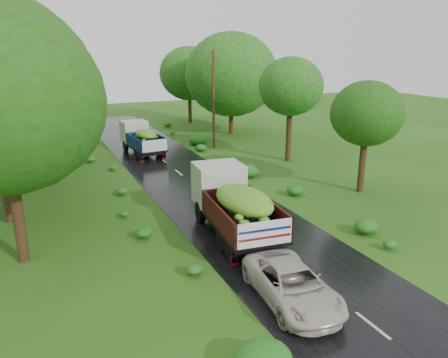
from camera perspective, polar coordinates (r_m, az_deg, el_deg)
ground at (r=18.44m, az=10.31°, el=-11.75°), size 120.00×120.00×0.00m
road at (r=22.29m, az=3.08°, el=-6.26°), size 6.50×80.00×0.02m
road_lines at (r=23.11m, az=1.95°, el=-5.35°), size 0.12×69.60×0.00m
truck_near at (r=20.97m, az=1.09°, el=-2.86°), size 3.13×7.26×2.97m
truck_far at (r=37.81m, az=-10.77°, el=5.38°), size 2.64×6.29×2.58m
car at (r=16.05m, az=8.89°, el=-13.47°), size 2.63×4.97×1.33m
utility_pole at (r=39.21m, az=-1.38°, el=10.43°), size 1.40×0.73×8.56m
trees_left at (r=34.30m, az=-25.57°, el=12.16°), size 6.84×33.51×10.12m
trees_right at (r=43.34m, az=1.65°, el=12.83°), size 5.47×33.19×8.08m
shrubs at (r=30.00m, az=-4.75°, el=0.50°), size 11.90×44.00×0.70m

